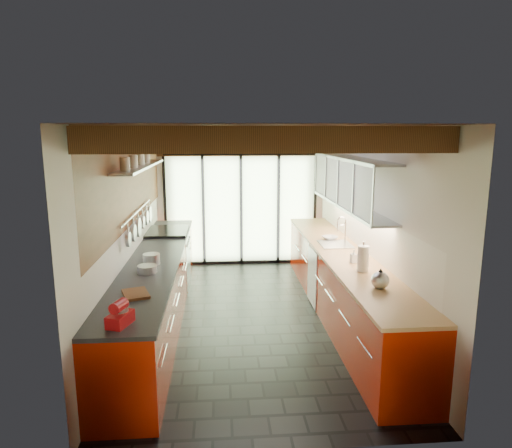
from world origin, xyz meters
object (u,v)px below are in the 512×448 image
Objects in this scene: soap_bottle at (354,256)px; kettle at (380,279)px; stand_mixer at (120,315)px; paper_towel at (363,259)px; bowl at (330,238)px.

kettle is at bearing -90.00° from soap_bottle.
paper_towel is at bearing 27.65° from stand_mixer.
soap_bottle is (2.54, 1.70, -0.01)m from stand_mixer.
stand_mixer is 0.78× the size of paper_towel.
bowl is at bearing 90.00° from soap_bottle.
bowl is (0.00, 1.27, -0.06)m from soap_bottle.
soap_bottle is at bearing 33.84° from stand_mixer.
kettle is 1.55× the size of soap_bottle.
kettle is 0.70× the size of paper_towel.
soap_bottle is (0.00, 0.96, -0.02)m from kettle.
bowl is at bearing 90.00° from paper_towel.
stand_mixer is 1.71× the size of soap_bottle.
soap_bottle is at bearing 90.00° from kettle.
stand_mixer reaches higher than bowl.
bowl is (0.00, 1.64, -0.13)m from paper_towel.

